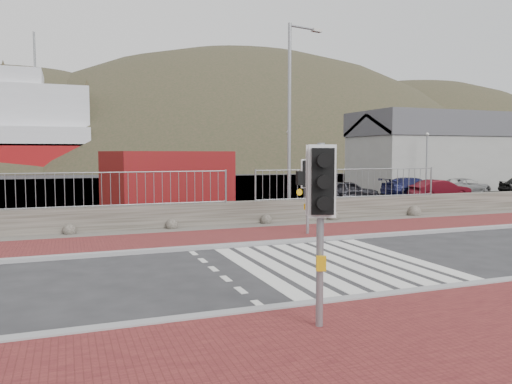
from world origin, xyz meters
name	(u,v)px	position (x,y,z in m)	size (l,w,h in m)	color
ground	(334,264)	(0.00, 0.00, 0.00)	(220.00, 220.00, 0.00)	#28282B
sidewalk_near	(493,326)	(0.00, -5.00, 0.04)	(40.00, 4.00, 0.08)	maroon
sidewalk_far	(267,235)	(0.00, 4.50, 0.04)	(40.00, 3.00, 0.08)	maroon
kerb_near	(411,293)	(0.00, -3.00, 0.05)	(40.00, 0.25, 0.12)	gray
kerb_far	(285,242)	(0.00, 3.00, 0.05)	(40.00, 0.25, 0.12)	gray
zebra_crossing	(334,263)	(0.00, 0.00, 0.01)	(4.62, 5.60, 0.01)	silver
gravel_strip	(247,227)	(0.00, 6.50, 0.03)	(40.00, 1.50, 0.06)	#59544C
stone_wall	(240,213)	(0.00, 7.30, 0.45)	(40.00, 0.60, 0.90)	#47423A
railing	(241,178)	(0.00, 7.15, 1.82)	(18.07, 0.07, 1.22)	gray
quay	(153,189)	(0.00, 27.90, 0.00)	(120.00, 40.00, 0.50)	#4C4C4F
water	(113,173)	(0.00, 62.90, 0.00)	(220.00, 50.00, 0.05)	#3F4C54
harbor_building	(434,151)	(20.00, 19.90, 2.93)	(12.20, 6.20, 5.80)	#9E9E99
hills_backdrop	(140,284)	(6.74, 87.90, -23.05)	(254.00, 90.00, 100.00)	#2C321E
traffic_signal_near	(320,197)	(-2.60, -4.10, 2.10)	(0.48, 0.38, 2.92)	gray
traffic_signal_far	(307,180)	(1.24, 4.01, 1.89)	(0.62, 0.25, 2.59)	gray
streetlight	(292,110)	(2.60, 8.13, 4.54)	(1.70, 0.52, 8.07)	gray
shipping_container	(170,178)	(-0.92, 16.31, 1.44)	(6.89, 2.87, 2.87)	maroon
car_a	(349,191)	(9.12, 14.28, 0.59)	(1.39, 3.45, 1.17)	black
car_b	(440,190)	(14.59, 12.94, 0.59)	(1.26, 3.60, 1.19)	#500B15
car_c	(413,187)	(14.27, 15.05, 0.62)	(1.73, 4.26, 1.24)	#141740
car_d	(463,187)	(17.73, 14.38, 0.58)	(1.92, 4.17, 1.16)	gray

